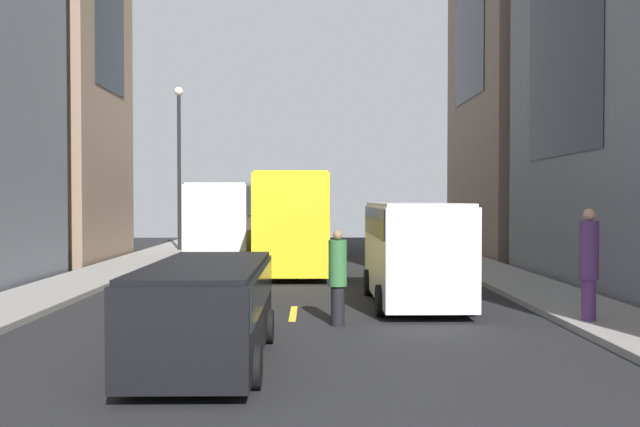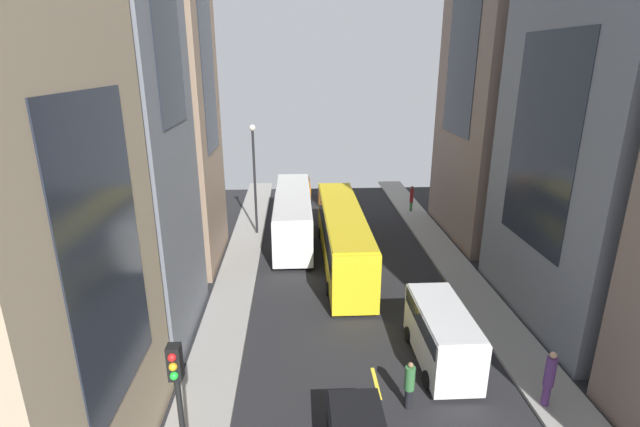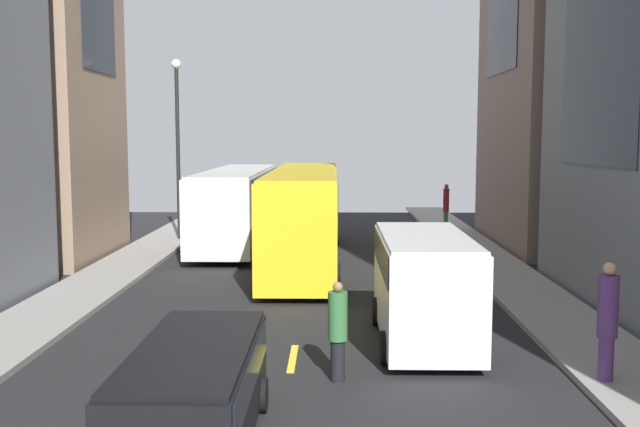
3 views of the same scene
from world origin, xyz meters
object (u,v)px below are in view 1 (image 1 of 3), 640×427
object	(u,v)px
delivery_van_white	(414,245)
pedestrian_crossing_mid	(338,275)
car_black_0	(207,304)
pedestrian_crossing_near	(589,261)
streetcar_yellow	(296,213)
pedestrian_walking_far	(421,223)
car_orange_2	(261,226)
city_bus_white	(233,213)

from	to	relation	value
delivery_van_white	pedestrian_crossing_mid	bearing A→B (deg)	-126.88
car_black_0	pedestrian_crossing_near	size ratio (longest dim) A/B	2.02
delivery_van_white	streetcar_yellow	bearing A→B (deg)	106.72
pedestrian_walking_far	pedestrian_crossing_mid	bearing A→B (deg)	150.54
pedestrian_crossing_near	pedestrian_walking_far	distance (m)	23.95
pedestrian_crossing_near	pedestrian_walking_far	size ratio (longest dim) A/B	1.04
car_black_0	pedestrian_walking_far	size ratio (longest dim) A/B	2.11
car_orange_2	pedestrian_walking_far	distance (m)	10.46
city_bus_white	delivery_van_white	size ratio (longest dim) A/B	2.40
pedestrian_crossing_near	pedestrian_walking_far	bearing A→B (deg)	-81.17
streetcar_yellow	delivery_van_white	size ratio (longest dim) A/B	2.71
pedestrian_crossing_near	pedestrian_walking_far	world-z (taller)	pedestrian_crossing_near
pedestrian_crossing_mid	pedestrian_walking_far	bearing A→B (deg)	-23.62
pedestrian_walking_far	car_black_0	bearing A→B (deg)	147.55
pedestrian_crossing_near	city_bus_white	bearing A→B (deg)	-52.56
pedestrian_walking_far	pedestrian_crossing_mid	xyz separation A→B (m)	(-5.79, -23.65, -0.28)
pedestrian_crossing_mid	city_bus_white	bearing A→B (deg)	3.61
streetcar_yellow	pedestrian_walking_far	xyz separation A→B (m)	(6.98, 10.10, -0.78)
city_bus_white	car_black_0	distance (m)	21.67
pedestrian_crossing_mid	car_black_0	bearing A→B (deg)	134.11
city_bus_white	car_orange_2	bearing A→B (deg)	86.06
streetcar_yellow	pedestrian_crossing_near	size ratio (longest dim) A/B	6.11
car_orange_2	pedestrian_crossing_near	world-z (taller)	pedestrian_crossing_near
pedestrian_crossing_near	pedestrian_crossing_mid	world-z (taller)	pedestrian_crossing_near
pedestrian_walking_far	delivery_van_white	bearing A→B (deg)	154.17
car_black_0	pedestrian_crossing_mid	xyz separation A→B (m)	(2.27, 3.12, 0.10)
streetcar_yellow	car_orange_2	size ratio (longest dim) A/B	3.22
pedestrian_crossing_mid	streetcar_yellow	bearing A→B (deg)	-4.83
streetcar_yellow	pedestrian_crossing_near	distance (m)	15.27
streetcar_yellow	delivery_van_white	world-z (taller)	streetcar_yellow
city_bus_white	streetcar_yellow	size ratio (longest dim) A/B	0.89
delivery_van_white	pedestrian_walking_far	size ratio (longest dim) A/B	2.36
streetcar_yellow	pedestrian_walking_far	distance (m)	12.30
pedestrian_walking_far	car_orange_2	bearing A→B (deg)	50.24
city_bus_white	pedestrian_crossing_mid	size ratio (longest dim) A/B	6.27
streetcar_yellow	pedestrian_crossing_mid	size ratio (longest dim) A/B	7.06
car_black_0	pedestrian_walking_far	world-z (taller)	pedestrian_walking_far
car_black_0	pedestrian_crossing_near	distance (m)	8.01
city_bus_white	car_orange_2	distance (m)	9.57
delivery_van_white	pedestrian_crossing_mid	size ratio (longest dim) A/B	2.61
streetcar_yellow	car_black_0	distance (m)	16.75
car_black_0	car_orange_2	world-z (taller)	car_orange_2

